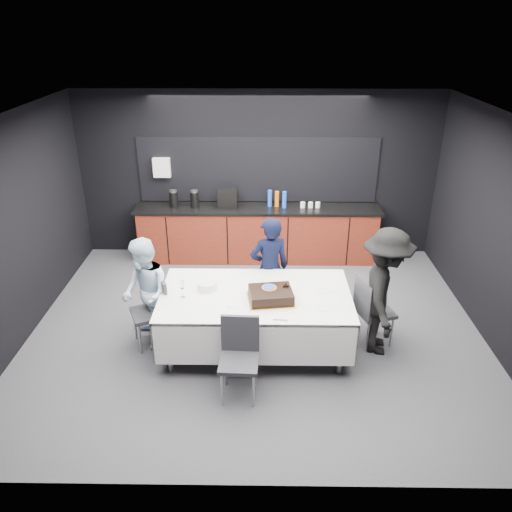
{
  "coord_description": "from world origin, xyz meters",
  "views": [
    {
      "loc": [
        0.08,
        -5.65,
        3.84
      ],
      "look_at": [
        0.0,
        0.1,
        1.05
      ],
      "focal_mm": 35.0,
      "sensor_mm": 36.0,
      "label": 1
    }
  ],
  "objects": [
    {
      "name": "loose_plate_far",
      "position": [
        0.01,
        -0.04,
        0.78
      ],
      "size": [
        0.19,
        0.19,
        0.01
      ],
      "primitive_type": "cylinder",
      "color": "white",
      "rests_on": "party_table"
    },
    {
      "name": "loose_plate_right_a",
      "position": [
        0.83,
        -0.3,
        0.78
      ],
      "size": [
        0.19,
        0.19,
        0.01
      ],
      "primitive_type": "cylinder",
      "color": "white",
      "rests_on": "party_table"
    },
    {
      "name": "kitchenette",
      "position": [
        -0.02,
        2.22,
        0.54
      ],
      "size": [
        4.1,
        0.64,
        2.05
      ],
      "color": "#5E1A0E",
      "rests_on": "ground"
    },
    {
      "name": "chair_left",
      "position": [
        -1.27,
        -0.3,
        0.53
      ],
      "size": [
        0.55,
        0.55,
        0.92
      ],
      "color": "#2F2F34",
      "rests_on": "ground"
    },
    {
      "name": "champagne_flute",
      "position": [
        -0.87,
        -0.49,
        0.94
      ],
      "size": [
        0.06,
        0.06,
        0.22
      ],
      "color": "white",
      "rests_on": "party_table"
    },
    {
      "name": "ground",
      "position": [
        0.0,
        0.0,
        0.0
      ],
      "size": [
        6.0,
        6.0,
        0.0
      ],
      "primitive_type": "plane",
      "color": "#47474D",
      "rests_on": "ground"
    },
    {
      "name": "plate_stack",
      "position": [
        -0.6,
        -0.28,
        0.83
      ],
      "size": [
        0.24,
        0.24,
        0.1
      ],
      "primitive_type": "cylinder",
      "color": "white",
      "rests_on": "party_table"
    },
    {
      "name": "room_shell",
      "position": [
        0.0,
        0.0,
        1.86
      ],
      "size": [
        6.04,
        5.04,
        2.82
      ],
      "color": "white",
      "rests_on": "ground"
    },
    {
      "name": "chair_near",
      "position": [
        -0.16,
        -1.23,
        0.53
      ],
      "size": [
        0.44,
        0.44,
        0.92
      ],
      "color": "#2F2F34",
      "rests_on": "ground"
    },
    {
      "name": "chair_right",
      "position": [
        1.44,
        -0.28,
        0.53
      ],
      "size": [
        0.53,
        0.53,
        0.92
      ],
      "color": "#2F2F34",
      "rests_on": "ground"
    },
    {
      "name": "person_left",
      "position": [
        -1.37,
        -0.3,
        0.72
      ],
      "size": [
        0.8,
        0.87,
        1.44
      ],
      "primitive_type": "imported",
      "rotation": [
        0.0,
        0.0,
        -1.11
      ],
      "color": "silver",
      "rests_on": "ground"
    },
    {
      "name": "fork_pile",
      "position": [
        0.29,
        -0.94,
        0.79
      ],
      "size": [
        0.17,
        0.12,
        0.03
      ],
      "primitive_type": "cube",
      "rotation": [
        0.0,
        0.0,
        -0.09
      ],
      "color": "white",
      "rests_on": "party_table"
    },
    {
      "name": "party_table",
      "position": [
        0.0,
        -0.4,
        0.64
      ],
      "size": [
        2.32,
        1.32,
        0.78
      ],
      "color": "#99999E",
      "rests_on": "ground"
    },
    {
      "name": "loose_plate_near",
      "position": [
        -0.26,
        -0.64,
        0.78
      ],
      "size": [
        0.18,
        0.18,
        0.01
      ],
      "primitive_type": "cylinder",
      "color": "white",
      "rests_on": "party_table"
    },
    {
      "name": "loose_plate_right_b",
      "position": [
        0.79,
        -0.7,
        0.78
      ],
      "size": [
        0.19,
        0.19,
        0.01
      ],
      "primitive_type": "cylinder",
      "color": "white",
      "rests_on": "party_table"
    },
    {
      "name": "cake_assembly",
      "position": [
        0.18,
        -0.54,
        0.85
      ],
      "size": [
        0.6,
        0.51,
        0.17
      ],
      "color": "gold",
      "rests_on": "party_table"
    },
    {
      "name": "person_right",
      "position": [
        1.56,
        -0.41,
        0.82
      ],
      "size": [
        0.78,
        1.14,
        1.64
      ],
      "primitive_type": "imported",
      "rotation": [
        0.0,
        0.0,
        1.4
      ],
      "color": "black",
      "rests_on": "ground"
    },
    {
      "name": "person_center",
      "position": [
        0.18,
        0.33,
        0.74
      ],
      "size": [
        0.62,
        0.49,
        1.49
      ],
      "primitive_type": "imported",
      "rotation": [
        0.0,
        0.0,
        3.42
      ],
      "color": "black",
      "rests_on": "ground"
    }
  ]
}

